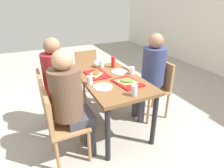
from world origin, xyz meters
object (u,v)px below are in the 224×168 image
Objects in this scene: chair_left_end at (88,71)px; chair_far_side at (157,85)px; person_in_red at (59,78)px; plastic_cup_b at (90,80)px; pizza_slice_a at (96,73)px; chair_near_left at (51,97)px; plastic_cup_c at (102,64)px; foil_bundle at (96,64)px; tray_red_near at (97,74)px; paper_plate_near_edge at (103,87)px; chair_near_right at (60,122)px; soda_can at (134,90)px; pizza_slice_b at (127,81)px; person_in_brown_jacket at (71,99)px; paper_plate_center at (119,72)px; plastic_cup_a at (132,71)px; person_far_side at (151,71)px; tray_red_far at (128,83)px; main_table at (112,86)px; condiment_bottle at (113,62)px.

chair_far_side is at bearing 37.36° from chair_left_end.
person_in_red is 12.61× the size of plastic_cup_b.
pizza_slice_a is (0.76, -0.13, 0.27)m from chair_left_end.
plastic_cup_b is (0.33, 0.44, 0.29)m from chair_near_left.
pizza_slice_a is 0.32m from plastic_cup_c.
foil_bundle reaches higher than pizza_slice_a.
paper_plate_near_edge is (0.39, -0.07, -0.00)m from tray_red_near.
chair_near_right and chair_far_side have the same top height.
soda_can is at bearing 74.78° from chair_near_right.
pizza_slice_b is at bearing 4.84° from plastic_cup_c.
tray_red_near is at bearing 26.92° from pizza_slice_a.
person_in_brown_jacket is 4.35× the size of pizza_slice_b.
chair_near_right reaches higher than paper_plate_center.
plastic_cup_a is at bearing 36.24° from paper_plate_center.
chair_near_right is at bearing -50.80° from tray_red_near.
person_in_red is at bearing -74.90° from plastic_cup_c.
person_in_red is 1.25m from person_far_side.
pizza_slice_a is at bearing -9.76° from chair_left_end.
pizza_slice_a is (-0.04, -0.33, 0.02)m from paper_plate_center.
chair_far_side is 1.23m from chair_left_end.
chair_left_end is at bearing -174.75° from tray_red_far.
chair_far_side is at bearing 90.00° from person_far_side.
chair_far_side is 2.36× the size of tray_red_near.
paper_plate_center is at bearing 166.78° from tray_red_far.
person_in_red reaches higher than chair_far_side.
pizza_slice_a is at bearing 137.18° from person_in_brown_jacket.
plastic_cup_a reaches higher than pizza_slice_a.
plastic_cup_b reaches higher than tray_red_far.
pizza_slice_b is at bearing -43.20° from plastic_cup_a.
tray_red_far is at bearing 27.63° from main_table.
chair_near_left is at bearing -136.38° from soda_can.
foil_bundle is (-0.51, -0.63, 0.04)m from person_far_side.
chair_left_end reaches higher than plastic_cup_b.
paper_plate_center is at bearing 120.53° from person_in_brown_jacket.
chair_near_right is 8.51× the size of plastic_cup_a.
tray_red_far is 3.60× the size of plastic_cup_a.
person_in_brown_jacket is at bearing -63.90° from main_table.
person_in_brown_jacket is at bearing -73.71° from paper_plate_near_edge.
foil_bundle is at bearing 159.87° from tray_red_near.
foil_bundle is at bearing -145.51° from plastic_cup_a.
chair_near_right reaches higher than plastic_cup_a.
tray_red_far is (1.19, 0.11, 0.25)m from chair_left_end.
soda_can is at bearing 2.06° from foil_bundle.
main_table is 1.40× the size of chair_near_left.
main_table is 0.62m from person_far_side.
condiment_bottle is (-0.57, 0.09, 0.06)m from pizza_slice_b.
person_in_red is (-0.30, -1.35, 0.25)m from chair_far_side.
tray_red_near is 1.64× the size of paper_plate_near_edge.
plastic_cup_b is at bearing -88.14° from person_far_side.
plastic_cup_c is at bearing 158.76° from paper_plate_near_edge.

